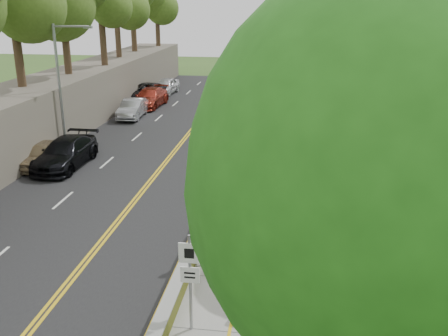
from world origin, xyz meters
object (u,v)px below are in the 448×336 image
construction_barrel (299,123)px  painter_0 (235,204)px  concrete_block (266,303)px  signpost (190,273)px  person_far (280,116)px  streetlight (62,80)px

construction_barrel → painter_0: bearing=-99.4°
concrete_block → signpost: bearing=-153.7°
concrete_block → painter_0: bearing=105.1°
painter_0 → person_far: bearing=-21.8°
signpost → painter_0: 7.63m
construction_barrel → painter_0: 17.43m
construction_barrel → painter_0: painter_0 is taller
construction_barrel → concrete_block: 23.70m
person_far → concrete_block: bearing=81.0°
streetlight → concrete_block: 21.42m
signpost → streetlight: bearing=124.1°
construction_barrel → person_far: bearing=164.4°
streetlight → concrete_block: (13.66, -15.95, -4.20)m
signpost → concrete_block: size_ratio=2.66×
signpost → painter_0: (0.40, 7.55, -0.99)m
streetlight → concrete_block: streetlight is taller
concrete_block → streetlight: bearing=130.6°
signpost → painter_0: size_ratio=1.69×
construction_barrel → signpost: bearing=-97.5°
streetlight → person_far: (13.26, 8.14, -3.69)m
streetlight → concrete_block: bearing=-49.4°
streetlight → construction_barrel: streetlight is taller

